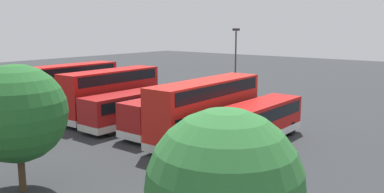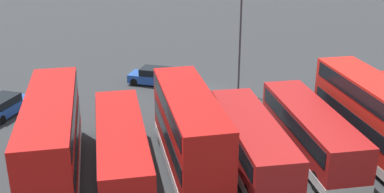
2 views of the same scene
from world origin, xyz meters
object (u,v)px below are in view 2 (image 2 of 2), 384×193
object	(u,v)px
bus_double_decker_fifth	(189,130)
lamp_post_tall	(240,34)
car_hatchback_silver	(155,76)
car_small_green	(4,106)
bus_double_decker_second	(376,118)
bus_single_deck_fourth	(251,142)
bus_single_deck_third	(310,131)
bus_single_deck_sixth	(121,148)
bus_double_decker_seventh	(52,137)

from	to	relation	value
bus_double_decker_fifth	lamp_post_tall	distance (m)	13.34
car_hatchback_silver	lamp_post_tall	distance (m)	8.27
car_small_green	bus_double_decker_second	bearing A→B (deg)	155.96
bus_single_deck_fourth	car_small_green	world-z (taller)	bus_single_deck_fourth
bus_single_deck_third	lamp_post_tall	world-z (taller)	lamp_post_tall
bus_double_decker_fifth	car_small_green	distance (m)	15.54
bus_single_deck_third	bus_single_deck_sixth	world-z (taller)	same
bus_double_decker_fifth	car_small_green	bearing A→B (deg)	-40.08
bus_double_decker_fifth	bus_single_deck_sixth	xyz separation A→B (m)	(3.75, -0.16, -0.82)
bus_double_decker_fifth	lamp_post_tall	world-z (taller)	lamp_post_tall
bus_double_decker_second	bus_single_deck_sixth	world-z (taller)	bus_double_decker_second
car_hatchback_silver	bus_double_decker_second	bearing A→B (deg)	127.79
bus_double_decker_fifth	lamp_post_tall	xyz separation A→B (m)	(-6.02, -11.66, 2.37)
bus_double_decker_seventh	car_small_green	size ratio (longest dim) A/B	2.54
bus_double_decker_second	car_hatchback_silver	size ratio (longest dim) A/B	2.49
bus_double_decker_second	bus_single_deck_third	bearing A→B (deg)	-10.63
bus_single_deck_fourth	bus_single_deck_sixth	distance (m)	7.25
bus_double_decker_second	bus_single_deck_fourth	xyz separation A→B (m)	(7.57, 0.10, -0.83)
bus_single_deck_third	lamp_post_tall	xyz separation A→B (m)	(1.32, -11.22, 3.20)
car_hatchback_silver	bus_double_decker_seventh	bearing A→B (deg)	64.17
bus_double_decker_second	bus_double_decker_seventh	distance (m)	18.43
bus_single_deck_third	bus_double_decker_seventh	xyz separation A→B (m)	(14.70, -0.01, 0.83)
bus_single_deck_fourth	lamp_post_tall	size ratio (longest dim) A/B	1.22
bus_single_deck_sixth	bus_double_decker_seventh	bearing A→B (deg)	-4.54
car_small_green	lamp_post_tall	distance (m)	18.39
bus_double_decker_second	bus_single_deck_third	xyz separation A→B (m)	(3.71, -0.70, -0.83)
bus_double_decker_seventh	car_hatchback_silver	world-z (taller)	bus_double_decker_seventh
bus_double_decker_second	bus_double_decker_fifth	distance (m)	11.05
bus_double_decker_fifth	bus_single_deck_sixth	distance (m)	3.85
bus_double_decker_seventh	bus_double_decker_fifth	bearing A→B (deg)	176.53
bus_double_decker_second	bus_double_decker_fifth	size ratio (longest dim) A/B	1.11
bus_double_decker_second	car_small_green	xyz separation A→B (m)	(22.87, -10.20, -1.75)
bus_double_decker_second	bus_double_decker_fifth	bearing A→B (deg)	-1.32
car_hatchback_silver	bus_single_deck_fourth	bearing A→B (deg)	104.87
car_hatchback_silver	car_small_green	bearing A→B (deg)	22.53
bus_single_deck_sixth	car_small_green	bearing A→B (deg)	-50.50
bus_single_deck_fourth	lamp_post_tall	bearing A→B (deg)	-101.93
bus_single_deck_fourth	car_hatchback_silver	xyz separation A→B (m)	(3.98, -14.99, -0.92)
bus_double_decker_fifth	bus_single_deck_third	bearing A→B (deg)	-176.55
bus_single_deck_sixth	car_small_green	xyz separation A→B (m)	(8.06, -9.78, -0.92)
bus_single_deck_fourth	bus_double_decker_seventh	bearing A→B (deg)	-4.24
car_small_green	lamp_post_tall	xyz separation A→B (m)	(-17.84, -1.72, 4.12)
bus_single_deck_sixth	lamp_post_tall	xyz separation A→B (m)	(-9.77, -11.50, 3.20)
bus_single_deck_fourth	bus_double_decker_fifth	size ratio (longest dim) A/B	0.99
bus_single_deck_third	bus_double_decker_fifth	distance (m)	7.40
bus_single_deck_sixth	car_small_green	size ratio (longest dim) A/B	2.47
bus_double_decker_second	bus_single_deck_sixth	xyz separation A→B (m)	(14.80, -0.42, -0.83)
car_small_green	lamp_post_tall	bearing A→B (deg)	-174.50
bus_single_deck_fourth	car_small_green	bearing A→B (deg)	-33.95
bus_double_decker_fifth	car_hatchback_silver	xyz separation A→B (m)	(0.50, -14.64, -1.75)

